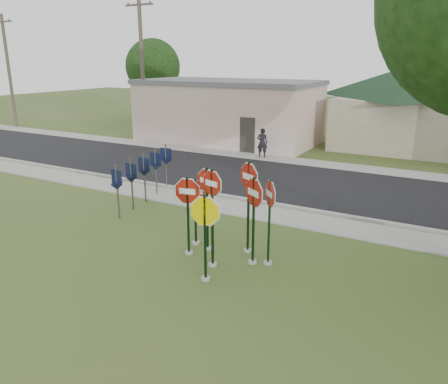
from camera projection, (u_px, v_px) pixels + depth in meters
The scene contains 20 objects.
ground at pixel (199, 280), 11.45m from camera, with size 120.00×120.00×0.00m, color #395720.
sidewalk_near at pixel (279, 216), 16.03m from camera, with size 60.00×1.60×0.06m, color gray.
road at pixel (317, 186), 19.79m from camera, with size 60.00×7.00×0.04m, color black.
sidewalk_far at pixel (342, 166), 23.38m from camera, with size 60.00×1.60×0.06m, color gray.
curb at pixel (289, 207), 16.86m from camera, with size 60.00×0.20×0.14m, color gray.
stop_sign_center at pixel (212, 205), 11.71m from camera, with size 0.93×0.30×2.89m.
stop_sign_yellow at pixel (205, 227), 11.01m from camera, with size 1.05×0.29×2.44m.
stop_sign_left at pixel (188, 205), 12.54m from camera, with size 1.03×0.28×2.48m.
stop_sign_right at pixel (254, 208), 11.90m from camera, with size 0.96×0.61×2.65m.
stop_sign_back_right at pixel (249, 193), 12.59m from camera, with size 1.00×0.55×2.89m.
stop_sign_back_left at pixel (207, 198), 12.82m from camera, with size 0.97×0.24×2.66m.
stop_sign_far_right at pixel (270, 211), 11.88m from camera, with size 0.70×0.75×2.58m.
stop_sign_far_left at pixel (195, 204), 13.28m from camera, with size 0.55×0.91×2.21m.
route_sign_row at pixel (144, 172), 17.37m from camera, with size 1.43×4.63×2.00m.
building_stucco at pixel (228, 111), 30.05m from camera, with size 12.20×6.20×4.20m.
building_house at pixel (409, 90), 27.82m from camera, with size 11.60×11.60×6.20m.
utility_pole_near at pixel (142, 68), 29.22m from camera, with size 2.20×0.26×9.50m.
utility_pole_far at pixel (9, 70), 35.82m from camera, with size 2.20×0.26×9.00m.
bg_tree_left at pixel (153, 67), 39.39m from camera, with size 4.90×4.90×7.35m.
pedestrian at pixel (262, 143), 25.24m from camera, with size 0.62×0.41×1.70m, color black.
Camera 1 is at (5.58, -8.65, 5.55)m, focal length 35.00 mm.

